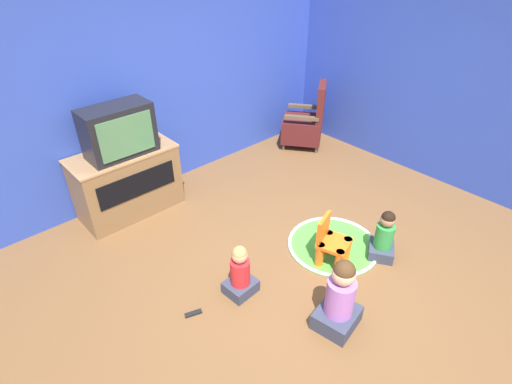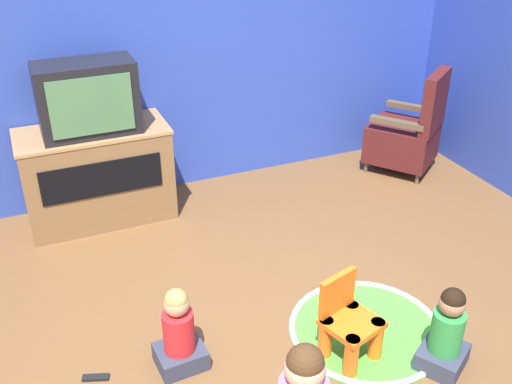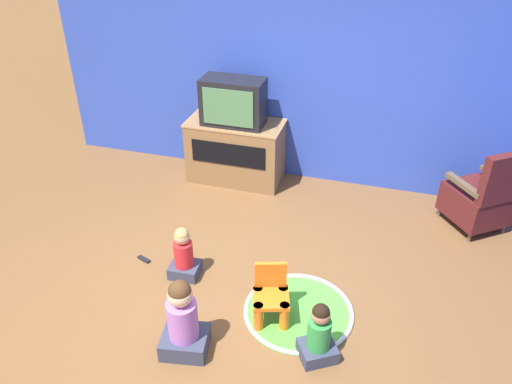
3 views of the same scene
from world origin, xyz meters
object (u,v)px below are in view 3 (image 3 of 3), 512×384
(child_watching_right, at_px, (183,322))
(remote_control, at_px, (144,259))
(tv_cabinet, at_px, (236,150))
(child_watching_center, at_px, (319,335))
(television, at_px, (233,102))
(yellow_kid_chair, at_px, (271,300))
(black_armchair, at_px, (481,198))
(child_watching_left, at_px, (184,255))

(child_watching_right, distance_m, remote_control, 1.27)
(tv_cabinet, height_order, child_watching_center, tv_cabinet)
(television, relative_size, yellow_kid_chair, 1.39)
(child_watching_right, bearing_deg, black_armchair, 36.27)
(child_watching_left, height_order, remote_control, child_watching_left)
(child_watching_center, distance_m, child_watching_right, 1.06)
(tv_cabinet, bearing_deg, child_watching_left, -86.73)
(child_watching_center, bearing_deg, child_watching_right, 160.81)
(child_watching_right, relative_size, remote_control, 4.55)
(television, bearing_deg, tv_cabinet, 90.00)
(television, xyz_separation_m, remote_control, (-0.37, -1.74, -1.04))
(television, bearing_deg, remote_control, -102.09)
(tv_cabinet, xyz_separation_m, child_watching_right, (0.47, -2.70, -0.09))
(yellow_kid_chair, xyz_separation_m, child_watching_left, (-0.93, 0.31, 0.02))
(tv_cabinet, xyz_separation_m, black_armchair, (2.81, -0.25, -0.03))
(black_armchair, xyz_separation_m, child_watching_left, (-2.70, -1.62, -0.13))
(television, relative_size, black_armchair, 0.73)
(yellow_kid_chair, bearing_deg, tv_cabinet, 98.15)
(tv_cabinet, bearing_deg, black_armchair, -5.17)
(child_watching_center, relative_size, child_watching_right, 0.77)
(child_watching_left, bearing_deg, remote_control, 167.32)
(child_watching_left, distance_m, child_watching_center, 1.51)
(television, height_order, child_watching_center, television)
(tv_cabinet, height_order, black_armchair, black_armchair)
(black_armchair, relative_size, remote_control, 6.31)
(tv_cabinet, height_order, child_watching_right, tv_cabinet)
(tv_cabinet, height_order, child_watching_left, tv_cabinet)
(yellow_kid_chair, bearing_deg, remote_control, 147.38)
(child_watching_center, bearing_deg, yellow_kid_chair, 115.88)
(child_watching_center, bearing_deg, child_watching_left, 124.96)
(child_watching_center, height_order, child_watching_right, child_watching_right)
(child_watching_left, bearing_deg, black_armchair, 27.55)
(child_watching_center, bearing_deg, tv_cabinet, 89.56)
(television, xyz_separation_m, child_watching_left, (0.11, -1.82, -0.81))
(tv_cabinet, height_order, television, television)
(black_armchair, bearing_deg, television, -40.78)
(child_watching_right, bearing_deg, television, 90.02)
(yellow_kid_chair, bearing_deg, black_armchair, 30.08)
(black_armchair, relative_size, child_watching_right, 1.39)
(black_armchair, distance_m, yellow_kid_chair, 2.62)
(tv_cabinet, bearing_deg, television, -90.00)
(tv_cabinet, distance_m, black_armchair, 2.82)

